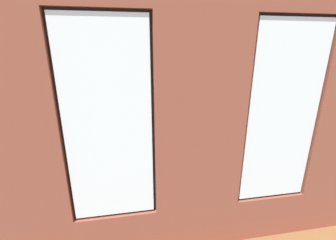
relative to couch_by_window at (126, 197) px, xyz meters
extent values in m
cube|color=brown|center=(-0.88, -2.22, -0.38)|extent=(6.58, 6.50, 0.10)
cube|color=brown|center=(-0.88, 0.65, 1.37)|extent=(1.02, 0.16, 3.41)
cube|color=brown|center=(-1.85, 0.65, -0.03)|extent=(0.92, 0.16, 0.61)
cube|color=white|center=(-1.85, 0.69, 1.36)|extent=(0.86, 0.03, 2.10)
cube|color=#38281E|center=(-1.85, 0.63, 1.36)|extent=(0.92, 0.04, 2.16)
cube|color=brown|center=(0.09, 0.65, -0.03)|extent=(0.92, 0.16, 0.61)
cube|color=white|center=(0.09, 0.69, 1.36)|extent=(0.86, 0.03, 2.10)
cube|color=#38281E|center=(0.09, 0.63, 1.36)|extent=(0.92, 0.04, 2.16)
cube|color=tan|center=(-0.88, 0.55, 0.25)|extent=(3.07, 0.24, 0.06)
cube|color=black|center=(-0.88, 0.56, 1.73)|extent=(0.40, 0.03, 0.56)
cube|color=orange|center=(-0.88, 0.55, 1.73)|extent=(0.34, 0.01, 0.50)
cube|color=silver|center=(2.06, -2.02, 1.37)|extent=(0.10, 5.50, 3.41)
cube|color=black|center=(0.00, -0.05, -0.12)|extent=(1.85, 0.85, 0.42)
cube|color=black|center=(0.00, 0.28, 0.28)|extent=(1.85, 0.24, 0.38)
cube|color=black|center=(-0.81, -0.05, 0.19)|extent=(0.22, 0.85, 0.24)
cube|color=black|center=(0.81, -0.05, 0.19)|extent=(0.22, 0.85, 0.24)
cube|color=#232326|center=(-0.35, -0.09, 0.15)|extent=(0.65, 0.65, 0.12)
cube|color=#232326|center=(0.35, -0.09, 0.15)|extent=(0.65, 0.65, 0.12)
cube|color=black|center=(-3.12, -1.47, -0.12)|extent=(0.91, 1.75, 0.42)
cube|color=black|center=(-3.44, -1.46, 0.28)|extent=(0.30, 1.72, 0.38)
cube|color=black|center=(-3.15, -2.22, 0.19)|extent=(0.86, 0.25, 0.24)
cube|color=black|center=(-3.09, -0.73, 0.19)|extent=(0.86, 0.25, 0.24)
cube|color=#232326|center=(-3.09, -1.79, 0.15)|extent=(0.67, 0.61, 0.12)
cube|color=#232326|center=(-3.07, -1.16, 0.15)|extent=(0.67, 0.61, 0.12)
cube|color=olive|center=(-1.14, -2.19, 0.11)|extent=(1.35, 0.84, 0.04)
cube|color=olive|center=(-1.75, -2.56, -0.12)|extent=(0.07, 0.07, 0.42)
cube|color=olive|center=(-0.52, -2.56, -0.12)|extent=(0.07, 0.07, 0.42)
cube|color=olive|center=(-1.75, -1.83, -0.12)|extent=(0.07, 0.07, 0.42)
cube|color=olive|center=(-0.52, -1.83, -0.12)|extent=(0.07, 0.07, 0.42)
cylinder|color=#4C4C51|center=(-0.97, -2.30, 0.17)|extent=(0.08, 0.08, 0.09)
cylinder|color=#47423D|center=(-1.51, -2.34, 0.18)|extent=(0.13, 0.13, 0.11)
sphere|color=#3D8E42|center=(-1.51, -2.34, 0.30)|extent=(0.16, 0.16, 0.16)
cube|color=#59595B|center=(-1.14, -2.19, 0.14)|extent=(0.13, 0.17, 0.02)
cube|color=black|center=(-1.24, -2.07, 0.14)|extent=(0.17, 0.14, 0.02)
cube|color=black|center=(1.76, -1.87, -0.08)|extent=(1.06, 0.42, 0.50)
cube|color=black|center=(1.76, -1.87, 0.19)|extent=(0.49, 0.20, 0.05)
cube|color=black|center=(1.76, -1.87, 0.25)|extent=(0.06, 0.04, 0.06)
cube|color=black|center=(1.76, -1.87, 0.60)|extent=(1.10, 0.04, 0.66)
cube|color=black|center=(1.76, -1.90, 0.60)|extent=(1.05, 0.01, 0.61)
cylinder|color=gray|center=(1.21, -0.89, -0.16)|extent=(0.36, 0.36, 0.34)
cylinder|color=brown|center=(1.21, -0.89, 0.04)|extent=(0.05, 0.05, 0.06)
ellipsoid|color=#337F38|center=(1.21, -0.89, 0.26)|extent=(0.63, 0.63, 0.38)
cylinder|color=brown|center=(-3.32, 0.10, -0.15)|extent=(0.37, 0.37, 0.36)
cylinder|color=brown|center=(-3.32, 0.10, 0.20)|extent=(0.07, 0.07, 0.34)
cone|color=#1E5B28|center=(-3.14, 0.07, 0.67)|extent=(0.49, 0.21, 0.67)
cone|color=#1E5B28|center=(-3.44, -0.12, 0.61)|extent=(0.40, 0.58, 0.59)
cone|color=#1E5B28|center=(-3.17, -0.10, 0.62)|extent=(0.44, 0.54, 0.60)
cylinder|color=brown|center=(-2.77, -2.78, -0.25)|extent=(0.14, 0.14, 0.16)
cylinder|color=brown|center=(-2.77, -2.78, -0.14)|extent=(0.02, 0.02, 0.06)
ellipsoid|color=#286B2D|center=(-2.77, -2.78, -0.01)|extent=(0.22, 0.22, 0.19)
cylinder|color=brown|center=(-1.56, -2.94, -0.24)|extent=(0.19, 0.19, 0.18)
cylinder|color=brown|center=(-1.56, -2.94, -0.08)|extent=(0.03, 0.03, 0.13)
ellipsoid|color=#3D8E42|center=(-1.56, -2.94, 0.12)|extent=(0.38, 0.38, 0.27)
cylinder|color=brown|center=(1.46, -4.42, -0.19)|extent=(0.29, 0.29, 0.28)
cylinder|color=brown|center=(1.46, -4.42, 0.21)|extent=(0.05, 0.05, 0.52)
cone|color=#1E5B28|center=(1.67, -4.40, 0.65)|extent=(0.49, 0.16, 0.43)
cone|color=#1E5B28|center=(1.53, -4.27, 0.69)|extent=(0.28, 0.42, 0.50)
cone|color=#1E5B28|center=(1.37, -4.30, 0.70)|extent=(0.32, 0.38, 0.51)
cone|color=#1E5B28|center=(1.27, -4.46, 0.66)|extent=(0.48, 0.20, 0.45)
cone|color=#1E5B28|center=(1.40, -4.55, 0.71)|extent=(0.26, 0.40, 0.52)
cone|color=#1E5B28|center=(1.59, -4.58, 0.66)|extent=(0.39, 0.44, 0.44)
camera|label=1|loc=(-0.13, 2.88, 2.11)|focal=24.00mm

